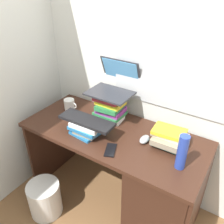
{
  "coord_description": "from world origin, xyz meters",
  "views": [
    {
      "loc": [
        0.79,
        -1.23,
        1.79
      ],
      "look_at": [
        -0.0,
        -0.0,
        0.91
      ],
      "focal_mm": 38.46,
      "sensor_mm": 36.0,
      "label": 1
    }
  ],
  "objects_px": {
    "keyboard": "(87,121)",
    "mug": "(70,104)",
    "water_bottle": "(182,152)",
    "book_stack_tall": "(110,107)",
    "book_stack_side": "(169,138)",
    "laptop": "(115,84)",
    "book_stack_keyboard_riser": "(87,128)",
    "computer_mouse": "(145,139)",
    "wastebasket": "(45,199)",
    "desk": "(151,185)",
    "cell_phone": "(110,150)"
  },
  "relations": [
    {
      "from": "keyboard",
      "to": "wastebasket",
      "type": "bearing_deg",
      "value": -130.72
    },
    {
      "from": "book_stack_side",
      "to": "wastebasket",
      "type": "height_order",
      "value": "book_stack_side"
    },
    {
      "from": "book_stack_keyboard_riser",
      "to": "book_stack_side",
      "type": "height_order",
      "value": "book_stack_side"
    },
    {
      "from": "keyboard",
      "to": "mug",
      "type": "bearing_deg",
      "value": 148.71
    },
    {
      "from": "book_stack_side",
      "to": "computer_mouse",
      "type": "relative_size",
      "value": 2.35
    },
    {
      "from": "laptop",
      "to": "water_bottle",
      "type": "height_order",
      "value": "laptop"
    },
    {
      "from": "desk",
      "to": "keyboard",
      "type": "bearing_deg",
      "value": -170.27
    },
    {
      "from": "computer_mouse",
      "to": "cell_phone",
      "type": "distance_m",
      "value": 0.26
    },
    {
      "from": "wastebasket",
      "to": "cell_phone",
      "type": "bearing_deg",
      "value": 24.57
    },
    {
      "from": "keyboard",
      "to": "computer_mouse",
      "type": "height_order",
      "value": "keyboard"
    },
    {
      "from": "desk",
      "to": "water_bottle",
      "type": "xyz_separation_m",
      "value": [
        0.19,
        -0.06,
        0.45
      ]
    },
    {
      "from": "mug",
      "to": "water_bottle",
      "type": "bearing_deg",
      "value": -9.42
    },
    {
      "from": "book_stack_keyboard_riser",
      "to": "mug",
      "type": "distance_m",
      "value": 0.4
    },
    {
      "from": "keyboard",
      "to": "wastebasket",
      "type": "xyz_separation_m",
      "value": [
        -0.25,
        -0.3,
        -0.69
      ]
    },
    {
      "from": "book_stack_tall",
      "to": "cell_phone",
      "type": "xyz_separation_m",
      "value": [
        0.23,
        -0.33,
        -0.1
      ]
    },
    {
      "from": "book_stack_keyboard_riser",
      "to": "mug",
      "type": "bearing_deg",
      "value": 150.24
    },
    {
      "from": "book_stack_side",
      "to": "desk",
      "type": "bearing_deg",
      "value": -117.7
    },
    {
      "from": "book_stack_side",
      "to": "wastebasket",
      "type": "distance_m",
      "value": 1.15
    },
    {
      "from": "computer_mouse",
      "to": "wastebasket",
      "type": "xyz_separation_m",
      "value": [
        -0.65,
        -0.45,
        -0.6
      ]
    },
    {
      "from": "desk",
      "to": "book_stack_keyboard_riser",
      "type": "bearing_deg",
      "value": -170.27
    },
    {
      "from": "book_stack_keyboard_riser",
      "to": "water_bottle",
      "type": "relative_size",
      "value": 1.02
    },
    {
      "from": "water_bottle",
      "to": "laptop",
      "type": "bearing_deg",
      "value": 155.91
    },
    {
      "from": "laptop",
      "to": "water_bottle",
      "type": "distance_m",
      "value": 0.75
    },
    {
      "from": "water_bottle",
      "to": "book_stack_keyboard_riser",
      "type": "bearing_deg",
      "value": -177.81
    },
    {
      "from": "desk",
      "to": "book_stack_tall",
      "type": "height_order",
      "value": "book_stack_tall"
    },
    {
      "from": "desk",
      "to": "book_stack_side",
      "type": "height_order",
      "value": "book_stack_side"
    },
    {
      "from": "book_stack_tall",
      "to": "wastebasket",
      "type": "bearing_deg",
      "value": -116.27
    },
    {
      "from": "water_bottle",
      "to": "cell_phone",
      "type": "xyz_separation_m",
      "value": [
        -0.44,
        -0.1,
        -0.11
      ]
    },
    {
      "from": "laptop",
      "to": "cell_phone",
      "type": "bearing_deg",
      "value": -60.94
    },
    {
      "from": "desk",
      "to": "keyboard",
      "type": "relative_size",
      "value": 3.33
    },
    {
      "from": "laptop",
      "to": "mug",
      "type": "relative_size",
      "value": 2.69
    },
    {
      "from": "desk",
      "to": "laptop",
      "type": "bearing_deg",
      "value": 153.5
    },
    {
      "from": "cell_phone",
      "to": "laptop",
      "type": "bearing_deg",
      "value": 96.61
    },
    {
      "from": "book_stack_keyboard_riser",
      "to": "computer_mouse",
      "type": "relative_size",
      "value": 2.32
    },
    {
      "from": "keyboard",
      "to": "water_bottle",
      "type": "relative_size",
      "value": 1.77
    },
    {
      "from": "desk",
      "to": "water_bottle",
      "type": "height_order",
      "value": "water_bottle"
    },
    {
      "from": "wastebasket",
      "to": "computer_mouse",
      "type": "bearing_deg",
      "value": 34.36
    },
    {
      "from": "laptop",
      "to": "mug",
      "type": "height_order",
      "value": "laptop"
    },
    {
      "from": "water_bottle",
      "to": "wastebasket",
      "type": "height_order",
      "value": "water_bottle"
    },
    {
      "from": "desk",
      "to": "computer_mouse",
      "type": "bearing_deg",
      "value": 152.75
    },
    {
      "from": "mug",
      "to": "desk",
      "type": "bearing_deg",
      "value": -7.54
    },
    {
      "from": "book_stack_side",
      "to": "cell_phone",
      "type": "relative_size",
      "value": 1.8
    },
    {
      "from": "mug",
      "to": "computer_mouse",
      "type": "bearing_deg",
      "value": -4.48
    },
    {
      "from": "book_stack_tall",
      "to": "book_stack_side",
      "type": "height_order",
      "value": "book_stack_tall"
    },
    {
      "from": "computer_mouse",
      "to": "book_stack_tall",
      "type": "bearing_deg",
      "value": 162.62
    },
    {
      "from": "book_stack_tall",
      "to": "keyboard",
      "type": "bearing_deg",
      "value": -96.34
    },
    {
      "from": "book_stack_keyboard_riser",
      "to": "book_stack_tall",
      "type": "bearing_deg",
      "value": 84.01
    },
    {
      "from": "keyboard",
      "to": "wastebasket",
      "type": "height_order",
      "value": "keyboard"
    },
    {
      "from": "desk",
      "to": "wastebasket",
      "type": "xyz_separation_m",
      "value": [
        -0.76,
        -0.39,
        -0.25
      ]
    },
    {
      "from": "water_bottle",
      "to": "mug",
      "type": "bearing_deg",
      "value": 170.58
    }
  ]
}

